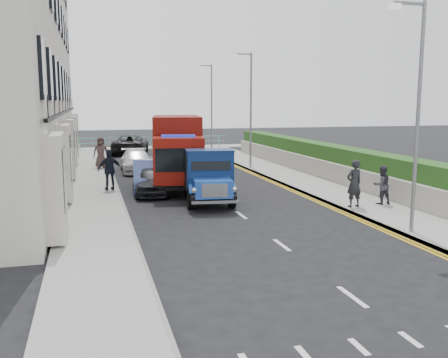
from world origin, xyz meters
TOP-DOWN VIEW (x-y plane):
  - ground at (0.00, 0.00)m, footprint 120.00×120.00m
  - pavement_west at (-5.20, 9.00)m, footprint 2.40×38.00m
  - pavement_east at (5.30, 9.00)m, footprint 2.60×38.00m
  - promenade at (0.00, 29.00)m, footprint 30.00×2.50m
  - sea_plane at (0.00, 60.00)m, footprint 120.00×120.00m
  - garden_east at (7.21, 9.00)m, footprint 1.45×28.00m
  - seafront_railing at (0.00, 28.20)m, footprint 13.00×0.08m
  - lamp_near at (4.18, -2.00)m, footprint 1.23×0.18m
  - lamp_mid at (4.18, 14.00)m, footprint 1.23×0.18m
  - lamp_far at (4.18, 24.00)m, footprint 1.23×0.18m
  - bedford_lorry at (-0.68, 4.16)m, footprint 2.36×4.82m
  - red_lorry at (-1.17, 8.70)m, footprint 3.16×6.76m
  - parked_car_front at (-2.60, 7.00)m, footprint 1.91×3.74m
  - parked_car_mid at (-2.60, 8.22)m, footprint 1.77×4.32m
  - parked_car_rear at (-2.60, 14.53)m, footprint 1.83×4.38m
  - seafront_car_left at (-2.08, 25.18)m, footprint 3.50×5.90m
  - seafront_car_right at (0.94, 20.43)m, footprint 2.73×4.39m
  - pedestrian_east_near at (4.40, 1.72)m, footprint 0.72×0.53m
  - pedestrian_east_far at (5.74, 1.95)m, footprint 0.77×0.61m
  - pedestrian_west_near at (-4.40, 7.96)m, footprint 1.15×0.62m
  - pedestrian_west_far at (-4.59, 15.91)m, footprint 0.98×0.69m

SIDE VIEW (x-z plane):
  - ground at x=0.00m, z-range 0.00..0.00m
  - sea_plane at x=0.00m, z-range 0.00..0.00m
  - pavement_west at x=-5.20m, z-range 0.00..0.12m
  - pavement_east at x=5.30m, z-range 0.00..0.12m
  - promenade at x=0.00m, z-range 0.00..0.12m
  - seafront_railing at x=0.00m, z-range 0.03..1.14m
  - parked_car_front at x=-2.60m, z-range 0.00..1.22m
  - parked_car_rear at x=-2.60m, z-range 0.00..1.26m
  - parked_car_mid at x=-2.60m, z-range 0.00..1.39m
  - seafront_car_right at x=0.94m, z-range 0.00..1.40m
  - seafront_car_left at x=-2.08m, z-range 0.00..1.54m
  - pedestrian_east_far at x=5.74m, z-range 0.12..1.64m
  - garden_east at x=7.21m, z-range 0.02..1.77m
  - bedford_lorry at x=-0.68m, z-range -0.09..2.11m
  - pedestrian_east_near at x=4.40m, z-range 0.12..1.93m
  - pedestrian_west_near at x=-4.40m, z-range 0.12..1.98m
  - pedestrian_west_far at x=-4.59m, z-range 0.12..2.02m
  - red_lorry at x=-1.17m, z-range 0.11..3.52m
  - lamp_near at x=4.18m, z-range 0.50..7.50m
  - lamp_mid at x=4.18m, z-range 0.50..7.50m
  - lamp_far at x=4.18m, z-range 0.50..7.50m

